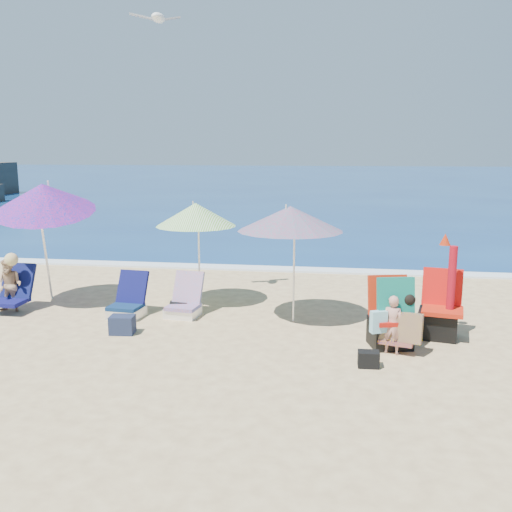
# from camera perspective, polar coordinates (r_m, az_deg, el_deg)

# --- Properties ---
(ground) EXTENTS (120.00, 120.00, 0.00)m
(ground) POSITION_cam_1_polar(r_m,az_deg,el_deg) (7.87, 1.11, -9.32)
(ground) COLOR #D8BC84
(ground) RESTS_ON ground
(sea) EXTENTS (120.00, 80.00, 0.12)m
(sea) POSITION_cam_1_polar(r_m,az_deg,el_deg) (52.41, 7.47, 7.72)
(sea) COLOR navy
(sea) RESTS_ON ground
(foam) EXTENTS (120.00, 0.50, 0.04)m
(foam) POSITION_cam_1_polar(r_m,az_deg,el_deg) (12.75, 4.04, -1.38)
(foam) COLOR white
(foam) RESTS_ON ground
(umbrella_turquoise) EXTENTS (1.91, 1.91, 1.88)m
(umbrella_turquoise) POSITION_cam_1_polar(r_m,az_deg,el_deg) (8.68, 3.51, 3.81)
(umbrella_turquoise) COLOR white
(umbrella_turquoise) RESTS_ON ground
(umbrella_striped) EXTENTS (1.38, 1.38, 1.84)m
(umbrella_striped) POSITION_cam_1_polar(r_m,az_deg,el_deg) (9.67, -6.13, 4.20)
(umbrella_striped) COLOR white
(umbrella_striped) RESTS_ON ground
(umbrella_blue) EXTENTS (2.10, 2.15, 2.32)m
(umbrella_blue) POSITION_cam_1_polar(r_m,az_deg,el_deg) (10.23, -20.76, 5.57)
(umbrella_blue) COLOR white
(umbrella_blue) RESTS_ON ground
(furled_umbrella) EXTENTS (0.26, 0.42, 1.51)m
(furled_umbrella) POSITION_cam_1_polar(r_m,az_deg,el_deg) (8.50, 19.07, -2.56)
(furled_umbrella) COLOR maroon
(furled_umbrella) RESTS_ON ground
(chair_navy) EXTENTS (0.57, 0.68, 0.72)m
(chair_navy) POSITION_cam_1_polar(r_m,az_deg,el_deg) (9.47, -12.89, -4.88)
(chair_navy) COLOR #0D2549
(chair_navy) RESTS_ON ground
(chair_rainbow) EXTENTS (0.58, 0.69, 0.70)m
(chair_rainbow) POSITION_cam_1_polar(r_m,az_deg,el_deg) (9.34, -7.30, -4.94)
(chair_rainbow) COLOR #C15244
(chair_rainbow) RESTS_ON ground
(camp_chair_left) EXTENTS (0.68, 0.71, 0.99)m
(camp_chair_left) POSITION_cam_1_polar(r_m,az_deg,el_deg) (8.64, 18.07, -5.95)
(camp_chair_left) COLOR #B7200D
(camp_chair_left) RESTS_ON ground
(camp_chair_right) EXTENTS (0.69, 0.73, 1.03)m
(camp_chair_right) POSITION_cam_1_polar(r_m,az_deg,el_deg) (8.01, 13.51, -6.47)
(camp_chair_right) COLOR #AE150C
(camp_chair_right) RESTS_ON ground
(person_center) EXTENTS (0.59, 0.52, 0.82)m
(person_center) POSITION_cam_1_polar(r_m,az_deg,el_deg) (7.79, 14.13, -6.80)
(person_center) COLOR tan
(person_center) RESTS_ON ground
(person_left) EXTENTS (0.59, 0.70, 1.01)m
(person_left) POSITION_cam_1_polar(r_m,az_deg,el_deg) (10.31, -23.66, -2.71)
(person_left) COLOR tan
(person_left) RESTS_ON ground
(bag_navy_a) EXTENTS (0.37, 0.28, 0.27)m
(bag_navy_a) POSITION_cam_1_polar(r_m,az_deg,el_deg) (8.64, -13.42, -6.81)
(bag_navy_a) COLOR #1B233C
(bag_navy_a) RESTS_ON ground
(bag_black_a) EXTENTS (0.33, 0.27, 0.21)m
(bag_black_a) POSITION_cam_1_polar(r_m,az_deg,el_deg) (9.46, -7.85, -5.26)
(bag_black_a) COLOR black
(bag_black_a) RESTS_ON ground
(bag_black_b) EXTENTS (0.27, 0.19, 0.20)m
(bag_black_b) POSITION_cam_1_polar(r_m,az_deg,el_deg) (7.33, 11.36, -10.23)
(bag_black_b) COLOR black
(bag_black_b) RESTS_ON ground
(seagull) EXTENTS (0.77, 0.53, 0.15)m
(seagull) POSITION_cam_1_polar(r_m,az_deg,el_deg) (9.85, -9.93, 22.72)
(seagull) COLOR white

